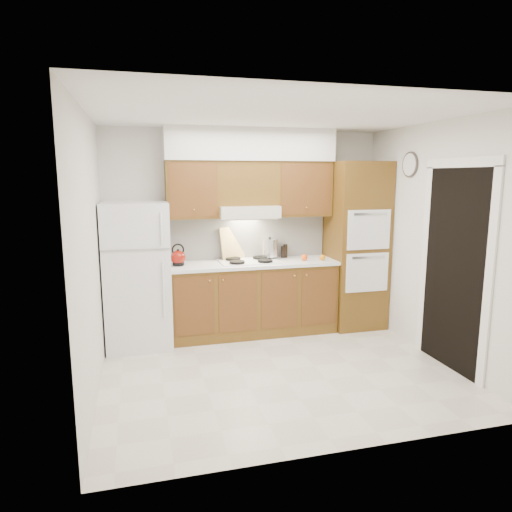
{
  "coord_description": "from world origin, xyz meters",
  "views": [
    {
      "loc": [
        -1.37,
        -4.32,
        2.02
      ],
      "look_at": [
        -0.13,
        0.45,
        1.15
      ],
      "focal_mm": 32.0,
      "sensor_mm": 36.0,
      "label": 1
    }
  ],
  "objects": [
    {
      "name": "wall_left",
      "position": [
        -1.8,
        0.0,
        1.3
      ],
      "size": [
        0.02,
        3.0,
        2.6
      ],
      "primitive_type": "cube",
      "color": "silver",
      "rests_on": "floor"
    },
    {
      "name": "orange_far",
      "position": [
        0.69,
        1.12,
        0.98
      ],
      "size": [
        0.1,
        0.1,
        0.08
      ],
      "primitive_type": "sphere",
      "rotation": [
        0.0,
        0.0,
        -0.33
      ],
      "color": "#FB540D",
      "rests_on": "countertop"
    },
    {
      "name": "wall_right",
      "position": [
        1.8,
        0.0,
        1.3
      ],
      "size": [
        0.02,
        3.0,
        2.6
      ],
      "primitive_type": "cube",
      "color": "silver",
      "rests_on": "floor"
    },
    {
      "name": "wall_clock",
      "position": [
        1.79,
        0.55,
        2.15
      ],
      "size": [
        0.02,
        0.3,
        0.3
      ],
      "primitive_type": "cylinder",
      "rotation": [
        0.0,
        1.57,
        0.0
      ],
      "color": "#3F3833",
      "rests_on": "wall_right"
    },
    {
      "name": "cooktop",
      "position": [
        -0.02,
        1.21,
        0.95
      ],
      "size": [
        0.74,
        0.5,
        0.01
      ],
      "primitive_type": "cube",
      "color": "white",
      "rests_on": "countertop"
    },
    {
      "name": "upper_cab_left",
      "position": [
        -0.71,
        1.33,
        1.85
      ],
      "size": [
        0.63,
        0.33,
        0.7
      ],
      "primitive_type": "cube",
      "color": "brown",
      "rests_on": "wall_back"
    },
    {
      "name": "orange_near",
      "position": [
        0.92,
        1.08,
        0.98
      ],
      "size": [
        0.1,
        0.1,
        0.07
      ],
      "primitive_type": "sphere",
      "rotation": [
        0.0,
        0.0,
        -0.43
      ],
      "color": "orange",
      "rests_on": "countertop"
    },
    {
      "name": "stock_pot",
      "position": [
        0.29,
        1.37,
        1.08
      ],
      "size": [
        0.29,
        0.29,
        0.22
      ],
      "primitive_type": "cylinder",
      "rotation": [
        0.0,
        0.0,
        -0.43
      ],
      "color": "silver",
      "rests_on": "cooktop"
    },
    {
      "name": "base_cabinets",
      "position": [
        0.02,
        1.2,
        0.45
      ],
      "size": [
        2.11,
        0.6,
        0.9
      ],
      "primitive_type": "cube",
      "color": "brown",
      "rests_on": "floor"
    },
    {
      "name": "wall_back",
      "position": [
        0.0,
        1.5,
        1.3
      ],
      "size": [
        3.6,
        0.02,
        2.6
      ],
      "primitive_type": "cube",
      "color": "silver",
      "rests_on": "floor"
    },
    {
      "name": "cutting_board",
      "position": [
        -0.19,
        1.45,
        1.14
      ],
      "size": [
        0.35,
        0.23,
        0.44
      ],
      "primitive_type": "cube",
      "rotation": [
        -0.21,
        0.0,
        0.38
      ],
      "color": "tan",
      "rests_on": "countertop"
    },
    {
      "name": "doorway",
      "position": [
        1.79,
        -0.35,
        1.05
      ],
      "size": [
        0.02,
        0.9,
        2.1
      ],
      "primitive_type": "cube",
      "color": "black",
      "rests_on": "floor"
    },
    {
      "name": "condiment_b",
      "position": [
        0.52,
        1.4,
        1.03
      ],
      "size": [
        0.06,
        0.06,
        0.18
      ],
      "primitive_type": "cylinder",
      "rotation": [
        0.0,
        0.0,
        -0.19
      ],
      "color": "black",
      "rests_on": "countertop"
    },
    {
      "name": "kettle",
      "position": [
        -0.92,
        1.18,
        1.04
      ],
      "size": [
        0.22,
        0.22,
        0.18
      ],
      "primitive_type": "sphere",
      "rotation": [
        0.0,
        0.0,
        -0.33
      ],
      "color": "maroon",
      "rests_on": "countertop"
    },
    {
      "name": "upper_cab_over_hood",
      "position": [
        -0.02,
        1.33,
        1.92
      ],
      "size": [
        0.75,
        0.33,
        0.55
      ],
      "primitive_type": "cube",
      "color": "brown",
      "rests_on": "range_hood"
    },
    {
      "name": "condiment_c",
      "position": [
        0.49,
        1.39,
        1.02
      ],
      "size": [
        0.06,
        0.06,
        0.16
      ],
      "primitive_type": "cylinder",
      "rotation": [
        0.0,
        0.0,
        0.18
      ],
      "color": "black",
      "rests_on": "countertop"
    },
    {
      "name": "countertop",
      "position": [
        0.03,
        1.19,
        0.92
      ],
      "size": [
        2.13,
        0.62,
        0.04
      ],
      "primitive_type": "cube",
      "color": "white",
      "rests_on": "base_cabinets"
    },
    {
      "name": "ceiling",
      "position": [
        0.0,
        0.0,
        2.6
      ],
      "size": [
        3.6,
        3.6,
        0.0
      ],
      "primitive_type": "plane",
      "color": "white",
      "rests_on": "wall_back"
    },
    {
      "name": "soffit",
      "position": [
        0.03,
        1.32,
        2.4
      ],
      "size": [
        2.13,
        0.36,
        0.4
      ],
      "primitive_type": "cube",
      "color": "silver",
      "rests_on": "wall_back"
    },
    {
      "name": "range_hood",
      "position": [
        -0.02,
        1.27,
        1.57
      ],
      "size": [
        0.75,
        0.45,
        0.15
      ],
      "primitive_type": "cube",
      "color": "silver",
      "rests_on": "wall_back"
    },
    {
      "name": "floor",
      "position": [
        0.0,
        0.0,
        0.0
      ],
      "size": [
        3.6,
        3.6,
        0.0
      ],
      "primitive_type": "plane",
      "color": "beige",
      "rests_on": "ground"
    },
    {
      "name": "condiment_a",
      "position": [
        0.29,
        1.34,
        1.04
      ],
      "size": [
        0.06,
        0.06,
        0.2
      ],
      "primitive_type": "cylinder",
      "rotation": [
        0.0,
        0.0,
        0.05
      ],
      "color": "black",
      "rests_on": "countertop"
    },
    {
      "name": "fridge",
      "position": [
        -1.41,
        1.14,
        0.86
      ],
      "size": [
        0.75,
        0.72,
        1.72
      ],
      "primitive_type": "cube",
      "color": "white",
      "rests_on": "floor"
    },
    {
      "name": "oven_cabinet",
      "position": [
        1.44,
        1.18,
        1.1
      ],
      "size": [
        0.7,
        0.65,
        2.2
      ],
      "primitive_type": "cube",
      "color": "brown",
      "rests_on": "floor"
    },
    {
      "name": "upper_cab_right",
      "position": [
        0.72,
        1.33,
        1.85
      ],
      "size": [
        0.73,
        0.33,
        0.7
      ],
      "primitive_type": "cube",
      "color": "brown",
      "rests_on": "wall_back"
    },
    {
      "name": "backsplash",
      "position": [
        0.02,
        1.49,
        1.22
      ],
      "size": [
        2.11,
        0.03,
        0.56
      ],
      "primitive_type": "cube",
      "color": "white",
      "rests_on": "countertop"
    }
  ]
}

